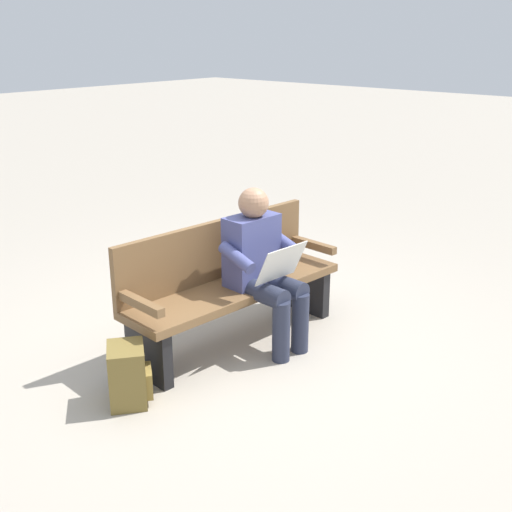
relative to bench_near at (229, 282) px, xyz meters
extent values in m
plane|color=#A89E8E|center=(0.01, 0.07, -0.46)|extent=(40.00, 40.00, 0.00)
cube|color=brown|center=(0.01, 0.07, -0.04)|extent=(1.83, 0.61, 0.06)
cube|color=brown|center=(-0.01, -0.14, 0.22)|extent=(1.80, 0.18, 0.45)
cube|color=brown|center=(-0.84, 0.13, 0.11)|extent=(0.10, 0.48, 0.06)
cube|color=brown|center=(0.85, 0.01, 0.11)|extent=(0.10, 0.48, 0.06)
cube|color=black|center=(-0.79, 0.13, -0.26)|extent=(0.11, 0.44, 0.39)
cube|color=black|center=(0.80, 0.01, -0.26)|extent=(0.11, 0.44, 0.39)
cube|color=#474C84|center=(-0.11, 0.13, 0.25)|extent=(0.42, 0.25, 0.52)
sphere|color=#A87A5B|center=(-0.11, 0.15, 0.61)|extent=(0.22, 0.22, 0.22)
cylinder|color=#282D42|center=(-0.19, 0.35, 0.01)|extent=(0.18, 0.43, 0.15)
cylinder|color=#282D42|center=(0.01, 0.33, 0.01)|extent=(0.18, 0.43, 0.15)
cylinder|color=#282D42|center=(-0.18, 0.53, -0.23)|extent=(0.13, 0.13, 0.45)
cylinder|color=#282D42|center=(0.02, 0.52, -0.23)|extent=(0.13, 0.13, 0.45)
cylinder|color=#474C84|center=(-0.34, 0.25, 0.28)|extent=(0.11, 0.32, 0.18)
cylinder|color=#474C84|center=(0.14, 0.21, 0.28)|extent=(0.11, 0.32, 0.18)
cube|color=silver|center=(-0.09, 0.43, 0.23)|extent=(0.41, 0.16, 0.27)
cube|color=brown|center=(1.08, 0.14, -0.27)|extent=(0.35, 0.36, 0.39)
cube|color=olive|center=(0.98, 0.22, -0.32)|extent=(0.15, 0.18, 0.17)
camera|label=1|loc=(3.25, 3.11, 1.78)|focal=45.55mm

